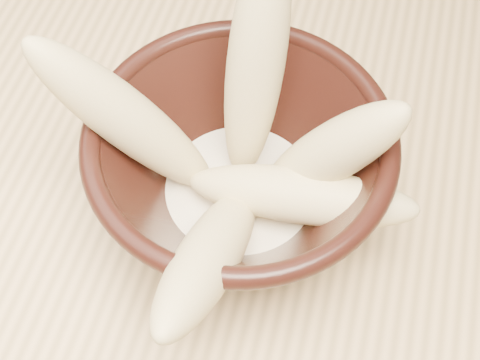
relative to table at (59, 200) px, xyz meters
name	(u,v)px	position (x,y,z in m)	size (l,w,h in m)	color
table	(59,200)	(0.00, 0.00, 0.00)	(1.20, 0.80, 0.75)	#E0B77B
bowl	(240,173)	(0.18, -0.02, 0.14)	(0.21, 0.21, 0.11)	black
milk_puddle	(240,193)	(0.18, -0.02, 0.12)	(0.12, 0.12, 0.02)	beige
banana_upright	(256,64)	(0.18, 0.03, 0.21)	(0.04, 0.04, 0.19)	#CCB778
banana_left	(127,120)	(0.10, -0.02, 0.19)	(0.04, 0.04, 0.17)	#CCB778
banana_right	(331,153)	(0.24, -0.01, 0.18)	(0.04, 0.04, 0.14)	#CCB778
banana_across	(300,195)	(0.22, -0.03, 0.15)	(0.04, 0.04, 0.16)	#CCB778
banana_front	(210,255)	(0.18, -0.09, 0.17)	(0.04, 0.04, 0.17)	#CCB778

